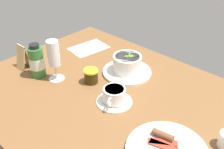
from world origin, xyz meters
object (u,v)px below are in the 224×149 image
at_px(cutlery_setting, 88,48).
at_px(sauce_bottle_green, 37,62).
at_px(menu_card, 23,57).
at_px(jam_jar, 91,76).
at_px(porridge_bowl, 127,65).
at_px(wine_glass, 54,56).
at_px(coffee_cup, 114,96).

xyz_separation_m(cutlery_setting, sauce_bottle_green, (-0.03, 0.32, 0.07)).
relative_size(cutlery_setting, sauce_bottle_green, 1.36).
height_order(cutlery_setting, menu_card, menu_card).
relative_size(cutlery_setting, jam_jar, 3.39).
bearing_deg(menu_card, porridge_bowl, -142.73).
bearing_deg(sauce_bottle_green, wine_glass, -155.21).
bearing_deg(wine_glass, coffee_cup, -170.45).
relative_size(porridge_bowl, jam_jar, 3.55).
height_order(cutlery_setting, wine_glass, wine_glass).
height_order(coffee_cup, wine_glass, wine_glass).
distance_m(sauce_bottle_green, menu_card, 0.10).
xyz_separation_m(jam_jar, sauce_bottle_green, (0.21, 0.12, 0.04)).
distance_m(cutlery_setting, jam_jar, 0.31).
bearing_deg(menu_card, jam_jar, -157.62).
xyz_separation_m(wine_glass, jam_jar, (-0.13, -0.08, -0.08)).
relative_size(wine_glass, menu_card, 1.57).
bearing_deg(coffee_cup, cutlery_setting, -30.50).
distance_m(porridge_bowl, cutlery_setting, 0.31).
relative_size(cutlery_setting, menu_card, 1.80).
height_order(sauce_bottle_green, menu_card, sauce_bottle_green).
xyz_separation_m(cutlery_setting, coffee_cup, (-0.40, 0.24, 0.03)).
relative_size(porridge_bowl, wine_glass, 1.20).
distance_m(cutlery_setting, wine_glass, 0.32).
distance_m(porridge_bowl, wine_glass, 0.31).
relative_size(jam_jar, menu_card, 0.53).
height_order(wine_glass, menu_card, wine_glass).
relative_size(coffee_cup, jam_jar, 2.26).
xyz_separation_m(cutlery_setting, wine_glass, (-0.11, 0.28, 0.11)).
xyz_separation_m(porridge_bowl, menu_card, (0.37, 0.28, 0.02)).
relative_size(cutlery_setting, coffee_cup, 1.50).
xyz_separation_m(wine_glass, menu_card, (0.18, 0.04, -0.06)).
xyz_separation_m(porridge_bowl, wine_glass, (0.19, 0.24, 0.07)).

